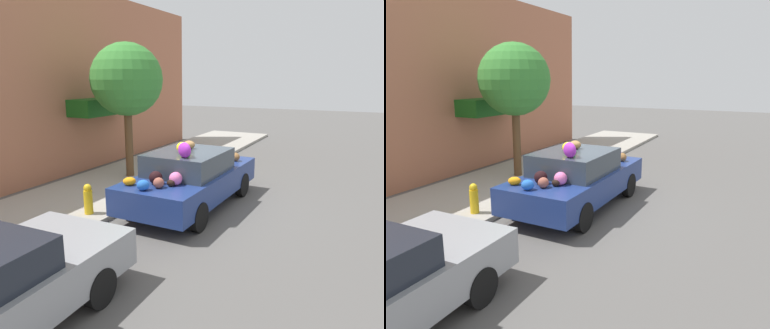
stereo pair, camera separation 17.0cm
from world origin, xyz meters
TOP-DOWN VIEW (x-y plane):
  - ground_plane at (0.00, 0.00)m, footprint 60.00×60.00m
  - sidewalk_curb at (0.00, 2.70)m, footprint 24.00×3.20m
  - building_facade at (0.09, 4.93)m, footprint 18.00×1.20m
  - street_tree at (1.42, 2.73)m, footprint 2.17×2.17m
  - fire_hydrant at (-1.79, 1.62)m, footprint 0.20×0.20m
  - art_car at (-0.05, -0.13)m, footprint 4.36×1.92m

SIDE VIEW (x-z plane):
  - ground_plane at x=0.00m, z-range 0.00..0.00m
  - sidewalk_curb at x=0.00m, z-range 0.00..0.12m
  - fire_hydrant at x=-1.79m, z-range 0.11..0.81m
  - art_car at x=-0.05m, z-range -0.12..1.65m
  - building_facade at x=0.09m, z-range -0.03..5.95m
  - street_tree at x=1.42m, z-range 1.04..5.09m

